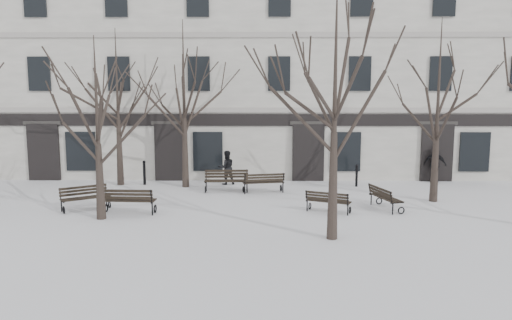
{
  "coord_description": "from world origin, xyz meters",
  "views": [
    {
      "loc": [
        1.18,
        -17.19,
        4.57
      ],
      "look_at": [
        0.91,
        3.0,
        1.75
      ],
      "focal_mm": 35.0,
      "sensor_mm": 36.0,
      "label": 1
    }
  ],
  "objects_px": {
    "bench_1": "(128,200)",
    "bench_3": "(226,180)",
    "bench_4": "(263,182)",
    "bench_5": "(384,197)",
    "bench_0": "(85,197)",
    "bench_2": "(328,201)",
    "tree_1": "(97,106)",
    "tree_2": "(335,78)"
  },
  "relations": [
    {
      "from": "bench_5",
      "to": "bench_4",
      "type": "bearing_deg",
      "value": 41.19
    },
    {
      "from": "bench_0",
      "to": "bench_2",
      "type": "relative_size",
      "value": 1.06
    },
    {
      "from": "tree_2",
      "to": "bench_0",
      "type": "xyz_separation_m",
      "value": [
        -9.03,
        3.73,
        -4.44
      ]
    },
    {
      "from": "bench_1",
      "to": "bench_4",
      "type": "bearing_deg",
      "value": -138.93
    },
    {
      "from": "tree_1",
      "to": "bench_2",
      "type": "bearing_deg",
      "value": 7.0
    },
    {
      "from": "tree_2",
      "to": "bench_3",
      "type": "bearing_deg",
      "value": 117.71
    },
    {
      "from": "bench_2",
      "to": "bench_4",
      "type": "bearing_deg",
      "value": -32.27
    },
    {
      "from": "tree_1",
      "to": "bench_4",
      "type": "height_order",
      "value": "tree_1"
    },
    {
      "from": "tree_1",
      "to": "bench_5",
      "type": "relative_size",
      "value": 3.46
    },
    {
      "from": "bench_0",
      "to": "bench_3",
      "type": "height_order",
      "value": "bench_3"
    },
    {
      "from": "bench_1",
      "to": "bench_3",
      "type": "relative_size",
      "value": 1.01
    },
    {
      "from": "bench_2",
      "to": "bench_4",
      "type": "xyz_separation_m",
      "value": [
        -2.43,
        3.63,
        0.05
      ]
    },
    {
      "from": "tree_1",
      "to": "bench_1",
      "type": "height_order",
      "value": "tree_1"
    },
    {
      "from": "tree_1",
      "to": "bench_0",
      "type": "xyz_separation_m",
      "value": [
        -1.08,
        1.41,
        -3.53
      ]
    },
    {
      "from": "bench_0",
      "to": "bench_4",
      "type": "relative_size",
      "value": 0.95
    },
    {
      "from": "tree_2",
      "to": "bench_3",
      "type": "relative_size",
      "value": 3.94
    },
    {
      "from": "tree_2",
      "to": "bench_5",
      "type": "bearing_deg",
      "value": 56.7
    },
    {
      "from": "tree_1",
      "to": "bench_0",
      "type": "distance_m",
      "value": 3.95
    },
    {
      "from": "bench_0",
      "to": "bench_2",
      "type": "distance_m",
      "value": 9.34
    },
    {
      "from": "tree_1",
      "to": "bench_1",
      "type": "xyz_separation_m",
      "value": [
        0.79,
        0.69,
        -3.49
      ]
    },
    {
      "from": "bench_3",
      "to": "bench_2",
      "type": "bearing_deg",
      "value": -45.82
    },
    {
      "from": "bench_2",
      "to": "bench_5",
      "type": "xyz_separation_m",
      "value": [
        2.25,
        0.55,
        0.03
      ]
    },
    {
      "from": "bench_1",
      "to": "bench_4",
      "type": "xyz_separation_m",
      "value": [
        5.04,
        3.96,
        -0.04
      ]
    },
    {
      "from": "tree_1",
      "to": "bench_2",
      "type": "relative_size",
      "value": 3.71
    },
    {
      "from": "bench_1",
      "to": "bench_2",
      "type": "relative_size",
      "value": 1.16
    },
    {
      "from": "tree_1",
      "to": "bench_0",
      "type": "height_order",
      "value": "tree_1"
    },
    {
      "from": "tree_2",
      "to": "bench_5",
      "type": "relative_size",
      "value": 4.23
    },
    {
      "from": "bench_3",
      "to": "bench_4",
      "type": "bearing_deg",
      "value": -11.4
    },
    {
      "from": "bench_0",
      "to": "bench_5",
      "type": "height_order",
      "value": "bench_0"
    },
    {
      "from": "tree_1",
      "to": "bench_5",
      "type": "height_order",
      "value": "tree_1"
    },
    {
      "from": "bench_1",
      "to": "tree_1",
      "type": "bearing_deg",
      "value": 43.99
    },
    {
      "from": "tree_2",
      "to": "bench_2",
      "type": "height_order",
      "value": "tree_2"
    },
    {
      "from": "bench_4",
      "to": "bench_1",
      "type": "bearing_deg",
      "value": 26.35
    },
    {
      "from": "tree_1",
      "to": "bench_4",
      "type": "xyz_separation_m",
      "value": [
        5.83,
        4.65,
        -3.53
      ]
    },
    {
      "from": "tree_2",
      "to": "tree_1",
      "type": "bearing_deg",
      "value": 163.7
    },
    {
      "from": "bench_4",
      "to": "bench_5",
      "type": "height_order",
      "value": "bench_4"
    },
    {
      "from": "tree_1",
      "to": "bench_5",
      "type": "distance_m",
      "value": 11.2
    },
    {
      "from": "tree_2",
      "to": "bench_2",
      "type": "xyz_separation_m",
      "value": [
        0.31,
        3.34,
        -4.48
      ]
    },
    {
      "from": "bench_2",
      "to": "bench_3",
      "type": "xyz_separation_m",
      "value": [
        -4.11,
        3.9,
        0.08
      ]
    },
    {
      "from": "bench_4",
      "to": "bench_2",
      "type": "bearing_deg",
      "value": 111.96
    },
    {
      "from": "bench_1",
      "to": "bench_3",
      "type": "xyz_separation_m",
      "value": [
        3.36,
        4.23,
        -0.0
      ]
    },
    {
      "from": "tree_2",
      "to": "bench_3",
      "type": "xyz_separation_m",
      "value": [
        -3.8,
        7.24,
        -4.39
      ]
    }
  ]
}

